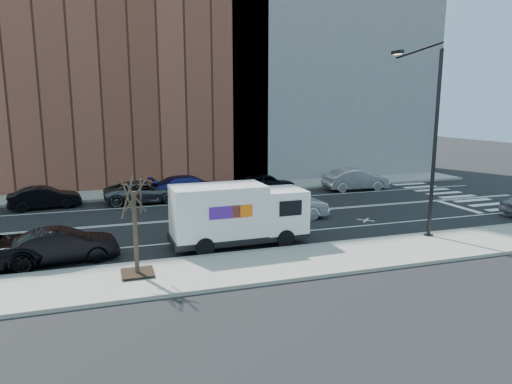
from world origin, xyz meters
TOP-DOWN VIEW (x-y plane):
  - ground at (0.00, 0.00)m, footprint 120.00×120.00m
  - sidewalk_near at (0.00, -8.80)m, footprint 44.00×3.60m
  - sidewalk_far at (0.00, 8.80)m, footprint 44.00×3.60m
  - curb_near at (0.00, -7.00)m, footprint 44.00×0.25m
  - curb_far at (0.00, 7.00)m, footprint 44.00×0.25m
  - crosswalk at (16.00, 0.00)m, footprint 3.00×14.00m
  - road_markings at (0.00, 0.00)m, footprint 40.00×8.60m
  - bldg_brick at (-8.00, 15.60)m, footprint 26.00×10.00m
  - bldg_concrete at (12.00, 15.60)m, footprint 20.00×10.00m
  - streetlight at (7.00, -6.91)m, footprint 0.44×4.02m
  - street_tree at (-7.00, -8.40)m, footprint 1.20×1.20m
  - fedex_van at (-2.25, -5.60)m, footprint 6.40×2.39m
  - far_parked_b at (-11.75, 5.72)m, footprint 4.46×2.03m
  - far_parked_c at (-5.60, 5.66)m, footprint 5.30×2.47m
  - far_parked_d at (-2.40, 6.08)m, footprint 5.86×2.98m
  - far_parked_e at (3.20, 6.08)m, footprint 4.62×2.17m
  - far_parked_f at (10.35, 5.33)m, footprint 5.12×1.90m
  - driving_sedan at (1.64, -1.65)m, footprint 5.04×1.86m
  - near_parked_rear_a at (-9.79, -5.61)m, footprint 4.53×2.05m

SIDE VIEW (x-z plane):
  - ground at x=0.00m, z-range 0.00..0.00m
  - crosswalk at x=16.00m, z-range 0.00..0.01m
  - road_markings at x=0.00m, z-range 0.00..0.01m
  - sidewalk_near at x=0.00m, z-range 0.00..0.15m
  - sidewalk_far at x=0.00m, z-range 0.00..0.15m
  - curb_near at x=0.00m, z-range 0.00..0.17m
  - curb_far at x=0.00m, z-range 0.00..0.17m
  - far_parked_b at x=-11.75m, z-range 0.00..1.42m
  - near_parked_rear_a at x=-9.79m, z-range 0.00..1.44m
  - far_parked_c at x=-5.60m, z-range 0.00..1.47m
  - far_parked_e at x=3.20m, z-range 0.00..1.53m
  - far_parked_d at x=-2.40m, z-range 0.00..1.63m
  - driving_sedan at x=1.64m, z-range 0.00..1.65m
  - far_parked_f at x=10.35m, z-range 0.00..1.67m
  - street_tree at x=-7.00m, z-range -0.42..3.33m
  - fedex_van at x=-2.25m, z-range 0.07..2.97m
  - streetlight at x=7.00m, z-range 0.41..9.75m
  - bldg_brick at x=-8.00m, z-range 0.00..22.00m
  - bldg_concrete at x=12.00m, z-range 0.00..26.00m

